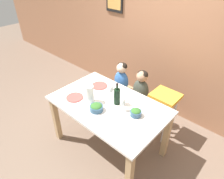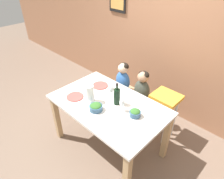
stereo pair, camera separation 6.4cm
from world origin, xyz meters
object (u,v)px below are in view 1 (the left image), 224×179
(paper_towel_roll, at_px, (90,94))
(wine_glass_near, at_px, (123,103))
(person_child_left, at_px, (122,76))
(wine_glass_far, at_px, (111,89))
(chair_far_left, at_px, (121,93))
(salad_bowl_large, at_px, (96,107))
(chair_right_highchair, at_px, (164,104))
(salad_bowl_small, at_px, (136,112))
(wine_bottle, at_px, (117,96))
(person_child_center, at_px, (141,85))
(chair_far_center, at_px, (139,103))
(dinner_plate_back_left, at_px, (99,86))
(dinner_plate_front_left, at_px, (75,97))

(paper_towel_roll, height_order, wine_glass_near, paper_towel_roll)
(person_child_left, relative_size, paper_towel_roll, 2.14)
(wine_glass_far, bearing_deg, chair_far_left, 117.64)
(salad_bowl_large, bearing_deg, paper_towel_roll, 159.71)
(chair_right_highchair, relative_size, salad_bowl_small, 5.63)
(paper_towel_roll, bearing_deg, chair_far_left, 101.33)
(wine_bottle, xyz_separation_m, wine_glass_far, (-0.15, 0.05, 0.00))
(person_child_center, bearing_deg, chair_far_left, -179.81)
(chair_far_center, distance_m, dinner_plate_back_left, 0.73)
(salad_bowl_large, height_order, dinner_plate_front_left, salad_bowl_large)
(person_child_center, height_order, dinner_plate_front_left, person_child_center)
(person_child_center, xyz_separation_m, salad_bowl_small, (0.37, -0.64, 0.10))
(chair_far_left, bearing_deg, chair_right_highchair, -0.00)
(chair_far_center, relative_size, paper_towel_roll, 2.04)
(wine_glass_far, bearing_deg, chair_right_highchair, 49.24)
(wine_glass_near, xyz_separation_m, salad_bowl_large, (-0.23, -0.21, -0.07))
(paper_towel_roll, bearing_deg, salad_bowl_small, 16.33)
(person_child_center, relative_size, wine_glass_far, 2.84)
(chair_right_highchair, relative_size, dinner_plate_back_left, 3.40)
(wine_glass_far, height_order, dinner_plate_back_left, wine_glass_far)
(person_child_center, xyz_separation_m, paper_towel_roll, (-0.22, -0.81, 0.17))
(person_child_center, xyz_separation_m, salad_bowl_large, (-0.03, -0.88, 0.10))
(chair_far_left, height_order, chair_right_highchair, chair_right_highchair)
(wine_bottle, distance_m, dinner_plate_back_left, 0.48)
(chair_far_left, xyz_separation_m, salad_bowl_large, (0.35, -0.88, 0.42))
(paper_towel_roll, xyz_separation_m, wine_glass_far, (0.13, 0.25, 0.00))
(chair_far_left, height_order, salad_bowl_large, salad_bowl_large)
(person_child_left, xyz_separation_m, dinner_plate_back_left, (-0.00, -0.49, 0.06))
(wine_glass_near, distance_m, dinner_plate_back_left, 0.62)
(salad_bowl_small, bearing_deg, wine_bottle, 175.86)
(person_child_left, height_order, dinner_plate_front_left, person_child_left)
(chair_far_center, xyz_separation_m, wine_bottle, (0.06, -0.62, 0.49))
(chair_right_highchair, distance_m, wine_bottle, 0.77)
(wine_bottle, height_order, wine_glass_far, wine_bottle)
(chair_far_left, relative_size, wine_glass_near, 2.71)
(chair_right_highchair, distance_m, wine_glass_near, 0.77)
(chair_right_highchair, relative_size, wine_glass_near, 4.34)
(chair_far_left, bearing_deg, person_child_center, 0.19)
(chair_right_highchair, bearing_deg, chair_far_center, 180.00)
(chair_right_highchair, xyz_separation_m, wine_glass_far, (-0.49, -0.56, 0.31))
(wine_bottle, bearing_deg, salad_bowl_small, -4.14)
(person_child_center, bearing_deg, salad_bowl_large, -91.89)
(chair_far_center, relative_size, salad_bowl_small, 3.51)
(person_child_left, bearing_deg, dinner_plate_back_left, -90.23)
(wine_glass_near, bearing_deg, dinner_plate_back_left, 161.89)
(wine_bottle, relative_size, paper_towel_roll, 1.30)
(chair_right_highchair, bearing_deg, dinner_plate_back_left, -148.25)
(wine_glass_far, distance_m, salad_bowl_small, 0.46)
(chair_far_left, relative_size, person_child_left, 0.95)
(person_child_left, relative_size, wine_bottle, 1.65)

